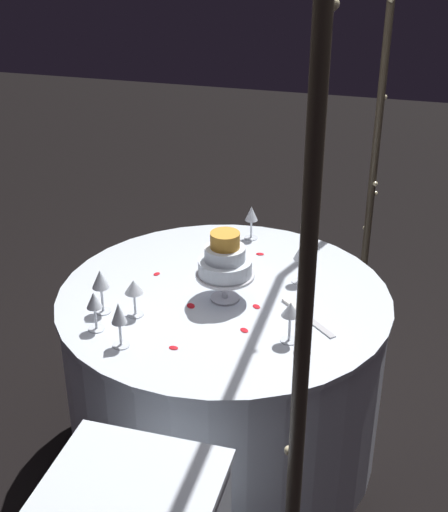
{
  "coord_description": "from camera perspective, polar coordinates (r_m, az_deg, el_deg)",
  "views": [
    {
      "loc": [
        2.26,
        0.63,
        2.12
      ],
      "look_at": [
        0.0,
        0.0,
        0.91
      ],
      "focal_mm": 49.87,
      "sensor_mm": 36.0,
      "label": 1
    }
  ],
  "objects": [
    {
      "name": "rose_petal_0",
      "position": [
        3.03,
        0.37,
        0.42
      ],
      "size": [
        0.04,
        0.04,
        0.0
      ],
      "primitive_type": "ellipsoid",
      "rotation": [
        0.0,
        0.0,
        2.51
      ],
      "color": "red",
      "rests_on": "main_table"
    },
    {
      "name": "rose_petal_9",
      "position": [
        3.03,
        -0.29,
        0.39
      ],
      "size": [
        0.03,
        0.03,
        0.0
      ],
      "primitive_type": "ellipsoid",
      "rotation": [
        0.0,
        0.0,
        4.97
      ],
      "color": "red",
      "rests_on": "main_table"
    },
    {
      "name": "decorative_arch",
      "position": [
        2.33,
        11.13,
        12.54
      ],
      "size": [
        2.08,
        0.06,
        2.39
      ],
      "color": "#473D2D",
      "rests_on": "ground"
    },
    {
      "name": "wine_glass_3",
      "position": [
        2.39,
        5.34,
        -4.47
      ],
      "size": [
        0.06,
        0.06,
        0.15
      ],
      "color": "silver",
      "rests_on": "main_table"
    },
    {
      "name": "wine_glass_2",
      "position": [
        2.49,
        -10.38,
        -3.7
      ],
      "size": [
        0.06,
        0.06,
        0.15
      ],
      "color": "silver",
      "rests_on": "main_table"
    },
    {
      "name": "wine_glass_6",
      "position": [
        2.76,
        6.15,
        0.07
      ],
      "size": [
        0.06,
        0.06,
        0.16
      ],
      "color": "silver",
      "rests_on": "main_table"
    },
    {
      "name": "tiered_cake",
      "position": [
        2.61,
        0.08,
        -0.45
      ],
      "size": [
        0.22,
        0.22,
        0.28
      ],
      "color": "silver",
      "rests_on": "main_table"
    },
    {
      "name": "rose_petal_4",
      "position": [
        2.5,
        1.63,
        -5.97
      ],
      "size": [
        0.04,
        0.04,
        0.0
      ],
      "primitive_type": "ellipsoid",
      "rotation": [
        0.0,
        0.0,
        0.87
      ],
      "color": "red",
      "rests_on": "main_table"
    },
    {
      "name": "ground_plane",
      "position": [
        3.16,
        -0.0,
        -14.87
      ],
      "size": [
        12.0,
        12.0,
        0.0
      ],
      "primitive_type": "plane",
      "color": "black"
    },
    {
      "name": "wine_glass_0",
      "position": [
        2.58,
        -9.88,
        -1.98
      ],
      "size": [
        0.06,
        0.06,
        0.17
      ],
      "color": "silver",
      "rests_on": "main_table"
    },
    {
      "name": "wine_glass_5",
      "position": [
        2.55,
        -7.25,
        -2.61
      ],
      "size": [
        0.07,
        0.07,
        0.14
      ],
      "color": "silver",
      "rests_on": "main_table"
    },
    {
      "name": "rose_petal_6",
      "position": [
        2.56,
        7.26,
        -5.33
      ],
      "size": [
        0.04,
        0.03,
        0.0
      ],
      "primitive_type": "ellipsoid",
      "rotation": [
        0.0,
        0.0,
        0.74
      ],
      "color": "red",
      "rests_on": "main_table"
    },
    {
      "name": "main_table",
      "position": [
        2.92,
        -0.0,
        -9.42
      ],
      "size": [
        1.28,
        1.28,
        0.75
      ],
      "color": "silver",
      "rests_on": "ground"
    },
    {
      "name": "rose_petal_8",
      "position": [
        2.64,
        -2.68,
        -4.01
      ],
      "size": [
        0.05,
        0.05,
        0.0
      ],
      "primitive_type": "ellipsoid",
      "rotation": [
        0.0,
        0.0,
        0.61
      ],
      "color": "red",
      "rests_on": "main_table"
    },
    {
      "name": "wine_glass_4",
      "position": [
        2.38,
        -8.43,
        -4.75
      ],
      "size": [
        0.06,
        0.06,
        0.17
      ],
      "color": "silver",
      "rests_on": "main_table"
    },
    {
      "name": "rose_petal_7",
      "position": [
        3.01,
        2.91,
        0.17
      ],
      "size": [
        0.03,
        0.04,
        0.0
      ],
      "primitive_type": "ellipsoid",
      "rotation": [
        0.0,
        0.0,
        1.65
      ],
      "color": "red",
      "rests_on": "main_table"
    },
    {
      "name": "cake_knife",
      "position": [
        2.59,
        6.46,
        -4.73
      ],
      "size": [
        0.22,
        0.23,
        0.01
      ],
      "color": "silver",
      "rests_on": "main_table"
    },
    {
      "name": "rose_petal_2",
      "position": [
        2.86,
        -5.42,
        -1.44
      ],
      "size": [
        0.04,
        0.03,
        0.0
      ],
      "primitive_type": "ellipsoid",
      "rotation": [
        0.0,
        0.0,
        2.79
      ],
      "color": "red",
      "rests_on": "main_table"
    },
    {
      "name": "rose_petal_3",
      "position": [
        2.42,
        -4.07,
        -7.35
      ],
      "size": [
        0.02,
        0.03,
        0.0
      ],
      "primitive_type": "ellipsoid",
      "rotation": [
        0.0,
        0.0,
        1.5
      ],
      "color": "red",
      "rests_on": "main_table"
    },
    {
      "name": "wine_glass_1",
      "position": [
        3.1,
        2.21,
        3.28
      ],
      "size": [
        0.06,
        0.06,
        0.15
      ],
      "color": "silver",
      "rests_on": "main_table"
    },
    {
      "name": "rose_petal_5",
      "position": [
        3.22,
        0.62,
        2.07
      ],
      "size": [
        0.03,
        0.02,
        0.0
      ],
      "primitive_type": "ellipsoid",
      "rotation": [
        0.0,
        0.0,
        2.81
      ],
      "color": "red",
      "rests_on": "main_table"
    },
    {
      "name": "rose_petal_1",
      "position": [
        2.64,
        2.62,
        -4.07
      ],
      "size": [
        0.04,
        0.04,
        0.0
      ],
      "primitive_type": "ellipsoid",
      "rotation": [
        0.0,
        0.0,
        3.92
      ],
      "color": "red",
      "rests_on": "main_table"
    }
  ]
}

